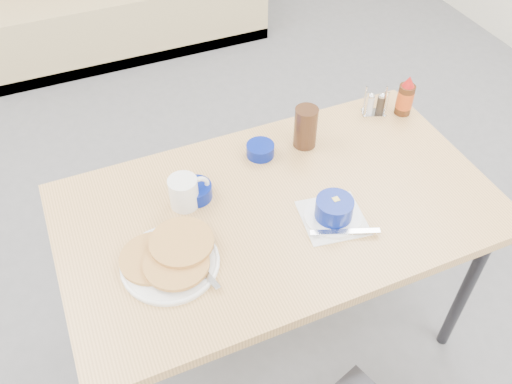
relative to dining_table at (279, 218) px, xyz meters
name	(u,v)px	position (x,y,z in m)	size (l,w,h in m)	color
ground	(300,381)	(0.00, -0.25, -0.70)	(6.00, 6.00, 0.00)	slate
dining_table	(279,218)	(0.00, 0.00, 0.00)	(1.40, 0.80, 0.76)	tan
pancake_plate	(170,259)	(-0.39, -0.08, 0.08)	(0.29, 0.29, 0.05)	white
coffee_mug	(185,192)	(-0.27, 0.13, 0.12)	(0.14, 0.09, 0.11)	white
grits_setting	(334,211)	(0.13, -0.12, 0.10)	(0.22, 0.23, 0.08)	white
creamer_bowl	(195,191)	(-0.23, 0.14, 0.09)	(0.11, 0.11, 0.05)	navy
butter_bowl	(260,150)	(0.04, 0.25, 0.08)	(0.10, 0.10, 0.04)	navy
amber_tumbler	(306,127)	(0.21, 0.24, 0.14)	(0.08, 0.08, 0.15)	#3B2112
condiment_caddy	(375,105)	(0.54, 0.30, 0.10)	(0.10, 0.08, 0.11)	silver
syrup_bottle	(405,97)	(0.64, 0.26, 0.13)	(0.06, 0.06, 0.16)	#47230F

